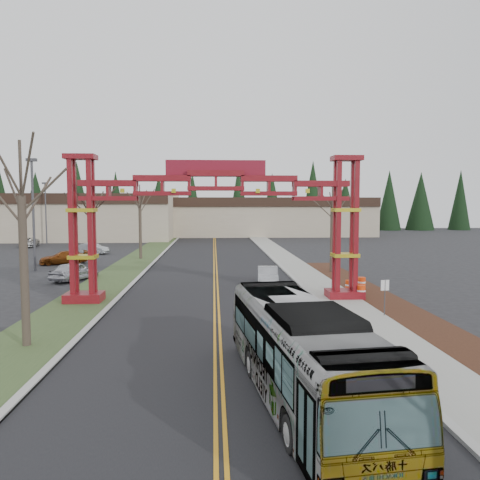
{
  "coord_description": "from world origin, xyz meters",
  "views": [
    {
      "loc": [
        -0.16,
        -10.43,
        6.02
      ],
      "look_at": [
        1.34,
        15.91,
        3.93
      ],
      "focal_mm": 35.0,
      "sensor_mm": 36.0,
      "label": 1
    }
  ],
  "objects": [
    {
      "name": "ground",
      "position": [
        0.0,
        0.0,
        0.0
      ],
      "size": [
        200.0,
        200.0,
        0.0
      ],
      "primitive_type": "plane",
      "color": "black",
      "rests_on": "ground"
    },
    {
      "name": "road",
      "position": [
        0.0,
        25.0,
        0.01
      ],
      "size": [
        12.0,
        110.0,
        0.02
      ],
      "primitive_type": "cube",
      "color": "black",
      "rests_on": "ground"
    },
    {
      "name": "lane_line_left",
      "position": [
        -0.12,
        25.0,
        0.03
      ],
      "size": [
        0.12,
        100.0,
        0.01
      ],
      "primitive_type": "cube",
      "color": "orange",
      "rests_on": "road"
    },
    {
      "name": "lane_line_right",
      "position": [
        0.12,
        25.0,
        0.03
      ],
      "size": [
        0.12,
        100.0,
        0.01
      ],
      "primitive_type": "cube",
      "color": "orange",
      "rests_on": "road"
    },
    {
      "name": "curb_right",
      "position": [
        6.15,
        25.0,
        0.07
      ],
      "size": [
        0.3,
        110.0,
        0.15
      ],
      "primitive_type": "cube",
      "color": "#A7A7A2",
      "rests_on": "ground"
    },
    {
      "name": "sidewalk_right",
      "position": [
        7.6,
        25.0,
        0.08
      ],
      "size": [
        2.6,
        110.0,
        0.14
      ],
      "primitive_type": "cube",
      "color": "gray",
      "rests_on": "ground"
    },
    {
      "name": "landscape_strip",
      "position": [
        10.2,
        10.0,
        0.06
      ],
      "size": [
        2.6,
        50.0,
        0.12
      ],
      "primitive_type": "cube",
      "color": "black",
      "rests_on": "ground"
    },
    {
      "name": "grass_median",
      "position": [
        -8.0,
        25.0,
        0.04
      ],
      "size": [
        4.0,
        110.0,
        0.08
      ],
      "primitive_type": "cube",
      "color": "#344C26",
      "rests_on": "ground"
    },
    {
      "name": "curb_left",
      "position": [
        -6.15,
        25.0,
        0.07
      ],
      "size": [
        0.3,
        110.0,
        0.15
      ],
      "primitive_type": "cube",
      "color": "#A7A7A2",
      "rests_on": "ground"
    },
    {
      "name": "gateway_arch",
      "position": [
        0.0,
        18.0,
        5.98
      ],
      "size": [
        18.2,
        1.6,
        8.9
      ],
      "color": "#5E0C13",
      "rests_on": "ground"
    },
    {
      "name": "retail_building_west",
      "position": [
        -30.0,
        71.96,
        3.76
      ],
      "size": [
        46.0,
        22.3,
        7.5
      ],
      "color": "tan",
      "rests_on": "ground"
    },
    {
      "name": "retail_building_east",
      "position": [
        10.0,
        79.95,
        3.51
      ],
      "size": [
        38.0,
        20.3,
        7.0
      ],
      "color": "tan",
      "rests_on": "ground"
    },
    {
      "name": "conifer_treeline",
      "position": [
        0.25,
        92.0,
        6.49
      ],
      "size": [
        116.1,
        5.6,
        13.0
      ],
      "color": "black",
      "rests_on": "ground"
    },
    {
      "name": "transit_bus",
      "position": [
        2.5,
        3.3,
        1.5
      ],
      "size": [
        3.71,
        11.01,
        3.01
      ],
      "primitive_type": "imported",
      "rotation": [
        0.0,
        0.0,
        0.11
      ],
      "color": "#B7BAC0",
      "rests_on": "ground"
    },
    {
      "name": "silver_sedan",
      "position": [
        3.8,
        23.29,
        0.68
      ],
      "size": [
        1.8,
        4.25,
        1.36
      ],
      "primitive_type": "imported",
      "rotation": [
        0.0,
        0.0,
        -0.09
      ],
      "color": "#A5A8AD",
      "rests_on": "ground"
    },
    {
      "name": "parked_car_near_a",
      "position": [
        -11.0,
        26.33,
        0.73
      ],
      "size": [
        3.31,
        4.61,
        1.46
      ],
      "primitive_type": "imported",
      "rotation": [
        0.0,
        0.0,
        2.72
      ],
      "color": "#ABACB3",
      "rests_on": "ground"
    },
    {
      "name": "parked_car_mid_a",
      "position": [
        -14.97,
        36.33,
        0.65
      ],
      "size": [
        4.85,
        3.25,
        1.31
      ],
      "primitive_type": "imported",
      "rotation": [
        0.0,
        0.0,
        5.06
      ],
      "color": "brown",
      "rests_on": "ground"
    },
    {
      "name": "parked_car_far_a",
      "position": [
        -14.44,
        45.52,
        0.64
      ],
      "size": [
        4.12,
        2.66,
        1.28
      ],
      "primitive_type": "imported",
      "rotation": [
        0.0,
        0.0,
        1.2
      ],
      "color": "#ABAFB3",
      "rests_on": "ground"
    },
    {
      "name": "parked_car_far_b",
      "position": [
        -25.48,
        55.04,
        0.63
      ],
      "size": [
        2.85,
        4.83,
        1.26
      ],
      "primitive_type": "imported",
      "rotation": [
        0.0,
        0.0,
        0.18
      ],
      "color": "beige",
      "rests_on": "ground"
    },
    {
      "name": "bare_tree_median_near",
      "position": [
        -8.0,
        9.23,
        6.28
      ],
      "size": [
        3.42,
        3.42,
        8.58
      ],
      "color": "#382D26",
      "rests_on": "ground"
    },
    {
      "name": "bare_tree_median_mid",
      "position": [
        -8.0,
        20.08,
        5.79
      ],
      "size": [
        3.13,
        3.13,
        7.9
      ],
      "color": "#382D26",
      "rests_on": "ground"
    },
    {
      "name": "bare_tree_median_far",
      "position": [
        -8.0,
        40.08,
        5.81
      ],
      "size": [
        3.24,
        3.24,
        7.98
      ],
      "color": "#382D26",
      "rests_on": "ground"
    },
    {
      "name": "bare_tree_right_far",
      "position": [
        10.0,
        29.08,
        5.67
      ],
      "size": [
        3.05,
        3.05,
        7.72
      ],
      "color": "#382D26",
      "rests_on": "ground"
    },
    {
      "name": "light_pole_near",
      "position": [
        -16.09,
        31.94,
        5.75
      ],
      "size": [
        0.86,
        0.43,
        9.94
      ],
      "color": "#3F3F44",
      "rests_on": "ground"
    },
    {
      "name": "light_pole_far",
      "position": [
        -24.71,
        59.66,
        5.23
      ],
      "size": [
        0.78,
        0.39,
        9.04
      ],
      "color": "#3F3F44",
      "rests_on": "ground"
    },
    {
      "name": "street_sign",
      "position": [
        8.79,
        13.26,
        1.44
      ],
      "size": [
        0.46,
        0.11,
        2.01
      ],
      "color": "#3F3F44",
      "rests_on": "ground"
    },
    {
      "name": "barrel_south",
      "position": [
        8.91,
        17.5,
        0.49
      ],
      "size": [
        0.53,
        0.53,
        0.97
      ],
      "color": "#E73C0C",
      "rests_on": "ground"
    },
    {
      "name": "barrel_mid",
      "position": [
        8.84,
        19.86,
        0.45
      ],
      "size": [
        0.49,
        0.49,
        0.9
      ],
      "color": "#E73C0C",
      "rests_on": "ground"
    },
    {
      "name": "barrel_north",
      "position": [
        9.93,
        20.59,
        0.49
      ],
      "size": [
        0.53,
        0.53,
        0.97
      ],
      "color": "#E73C0C",
      "rests_on": "ground"
    }
  ]
}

